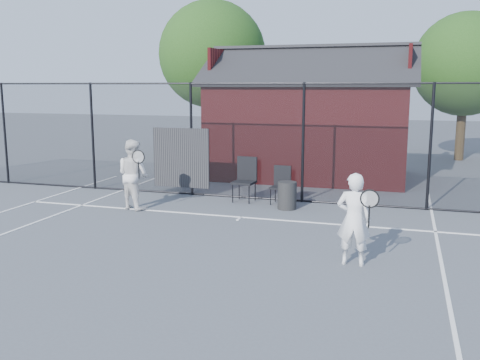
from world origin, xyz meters
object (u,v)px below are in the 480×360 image
(clubhouse, at_px, (311,127))
(chair_right, at_px, (280,186))
(player_back, at_px, (133,174))
(chair_left, at_px, (244,180))
(waste_bin, at_px, (287,195))
(player_front, at_px, (354,219))

(clubhouse, relative_size, chair_right, 7.04)
(player_back, relative_size, chair_left, 1.51)
(player_back, bearing_deg, clubhouse, 61.40)
(chair_left, distance_m, waste_bin, 1.33)
(player_back, bearing_deg, chair_left, 33.24)
(clubhouse, bearing_deg, chair_right, -89.75)
(chair_left, bearing_deg, clubhouse, 82.82)
(player_front, xyz_separation_m, player_back, (-5.42, 2.60, 0.06))
(player_front, relative_size, chair_right, 1.66)
(chair_left, distance_m, chair_right, 0.94)
(player_back, relative_size, waste_bin, 2.52)
(player_back, bearing_deg, waste_bin, 16.31)
(chair_left, xyz_separation_m, chair_right, (0.94, 0.00, -0.09))
(clubhouse, relative_size, chair_left, 5.89)
(chair_left, bearing_deg, waste_bin, -16.90)
(chair_right, bearing_deg, waste_bin, -53.97)
(player_back, height_order, waste_bin, player_back)
(player_front, bearing_deg, chair_left, 127.13)
(clubhouse, xyz_separation_m, chair_right, (0.02, -4.40, -1.14))
(player_front, distance_m, waste_bin, 4.12)
(player_front, relative_size, waste_bin, 2.33)
(chair_left, xyz_separation_m, waste_bin, (1.22, -0.48, -0.22))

